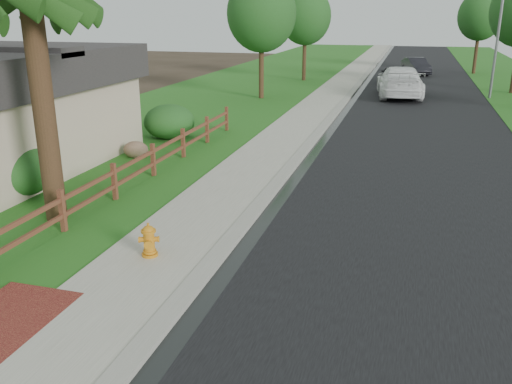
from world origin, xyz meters
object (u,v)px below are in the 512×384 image
(ranch_fence, at_px, (135,169))
(white_suv, at_px, (400,82))
(dark_car_mid, at_px, (393,75))
(streetlight, at_px, (497,21))
(fire_hydrant, at_px, (149,241))

(ranch_fence, xyz_separation_m, white_suv, (6.96, 20.92, 0.33))
(dark_car_mid, relative_size, streetlight, 0.50)
(fire_hydrant, height_order, white_suv, white_suv)
(fire_hydrant, bearing_deg, streetlight, 70.00)
(dark_car_mid, distance_m, streetlight, 8.64)
(fire_hydrant, xyz_separation_m, white_suv, (4.33, 25.30, 0.50))
(dark_car_mid, height_order, streetlight, streetlight)
(ranch_fence, distance_m, streetlight, 25.22)
(white_suv, height_order, streetlight, streetlight)
(dark_car_mid, bearing_deg, streetlight, 126.32)
(ranch_fence, relative_size, fire_hydrant, 22.75)
(ranch_fence, height_order, white_suv, white_suv)
(white_suv, xyz_separation_m, dark_car_mid, (-0.62, 5.99, -0.25))
(ranch_fence, relative_size, streetlight, 2.14)
(dark_car_mid, bearing_deg, fire_hydrant, 71.13)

